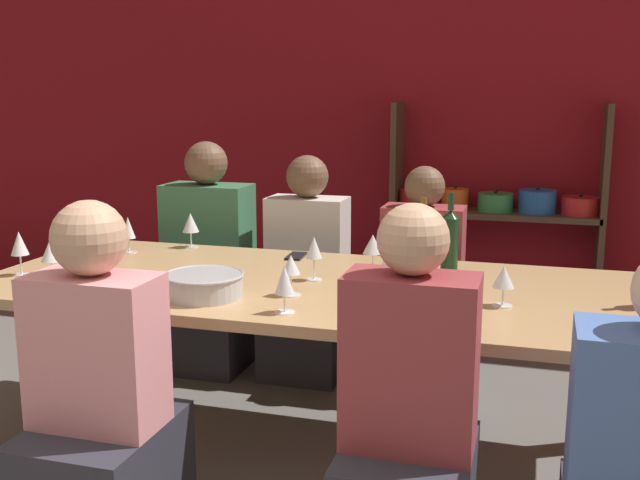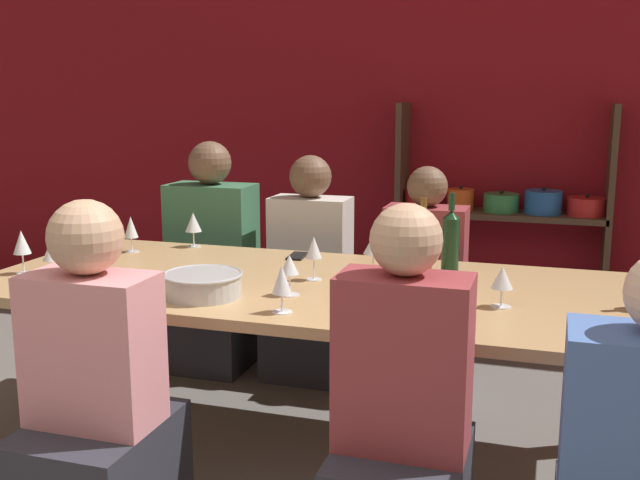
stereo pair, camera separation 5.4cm
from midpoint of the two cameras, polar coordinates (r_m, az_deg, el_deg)
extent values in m
cube|color=maroon|center=(4.98, 5.94, 9.96)|extent=(8.80, 0.06, 2.70)
cube|color=#4C3828|center=(4.83, 6.53, 2.09)|extent=(0.04, 0.30, 1.39)
cube|color=#4C3828|center=(4.75, 21.37, 1.25)|extent=(0.04, 0.30, 1.39)
cube|color=#4C3828|center=(4.90, 13.53, -6.13)|extent=(1.24, 0.30, 0.04)
cylinder|color=#338447|center=(4.93, 7.80, -4.81)|extent=(0.17, 0.17, 0.13)
sphere|color=black|center=(4.91, 7.82, -3.95)|extent=(0.02, 0.02, 0.02)
cylinder|color=silver|center=(4.90, 10.67, -5.09)|extent=(0.18, 0.18, 0.12)
sphere|color=black|center=(4.88, 10.69, -4.31)|extent=(0.02, 0.02, 0.02)
cylinder|color=silver|center=(4.88, 13.57, -5.24)|extent=(0.22, 0.22, 0.12)
sphere|color=black|center=(4.86, 13.61, -4.42)|extent=(0.02, 0.02, 0.02)
cylinder|color=#338447|center=(4.88, 19.42, -5.52)|extent=(0.22, 0.22, 0.13)
sphere|color=black|center=(4.85, 19.48, -4.62)|extent=(0.02, 0.02, 0.02)
cube|color=#4C3828|center=(4.75, 13.91, 1.90)|extent=(1.24, 0.30, 0.04)
cylinder|color=red|center=(4.79, 8.02, 3.12)|extent=(0.21, 0.21, 0.12)
sphere|color=black|center=(4.78, 8.04, 3.96)|extent=(0.02, 0.02, 0.02)
cylinder|color=#E0561E|center=(4.76, 10.97, 3.06)|extent=(0.16, 0.16, 0.13)
sphere|color=black|center=(4.75, 11.00, 3.98)|extent=(0.02, 0.02, 0.02)
cylinder|color=#338447|center=(4.74, 13.95, 2.78)|extent=(0.22, 0.22, 0.11)
sphere|color=black|center=(4.73, 13.99, 3.59)|extent=(0.02, 0.02, 0.02)
cylinder|color=#235BAD|center=(4.73, 16.96, 2.78)|extent=(0.22, 0.22, 0.14)
sphere|color=black|center=(4.72, 17.02, 3.77)|extent=(0.02, 0.02, 0.02)
cylinder|color=red|center=(4.73, 19.95, 2.41)|extent=(0.22, 0.22, 0.11)
sphere|color=black|center=(4.72, 20.00, 3.21)|extent=(0.02, 0.02, 0.02)
cube|color=tan|center=(2.92, -0.06, -3.64)|extent=(2.62, 1.09, 0.04)
cube|color=tan|center=(3.94, -15.28, -5.57)|extent=(0.08, 0.08, 0.68)
cube|color=tan|center=(3.37, 23.14, -8.97)|extent=(0.08, 0.08, 0.68)
cylinder|color=#B7BABC|center=(2.74, -8.38, -3.41)|extent=(0.28, 0.28, 0.08)
torus|color=#B7BABC|center=(2.73, -8.40, -2.61)|extent=(0.29, 0.29, 0.01)
cylinder|color=#19381E|center=(3.11, 10.39, -0.40)|extent=(0.07, 0.07, 0.22)
cone|color=#19381E|center=(3.09, 10.48, 1.93)|extent=(0.07, 0.07, 0.03)
cylinder|color=#19381E|center=(3.08, 10.51, 2.88)|extent=(0.03, 0.03, 0.07)
cylinder|color=brown|center=(2.96, 8.31, -1.00)|extent=(0.08, 0.08, 0.22)
cone|color=brown|center=(2.93, 8.38, 1.42)|extent=(0.08, 0.08, 0.03)
cylinder|color=brown|center=(2.92, 8.41, 2.48)|extent=(0.03, 0.03, 0.08)
cylinder|color=white|center=(2.74, -1.76, -4.18)|extent=(0.07, 0.07, 0.00)
cylinder|color=white|center=(2.73, -1.77, -3.37)|extent=(0.01, 0.01, 0.08)
cone|color=white|center=(2.71, -1.78, -1.87)|extent=(0.07, 0.07, 0.07)
cylinder|color=white|center=(3.18, -19.17, -2.64)|extent=(0.07, 0.07, 0.00)
cylinder|color=white|center=(3.17, -19.21, -2.03)|extent=(0.01, 0.01, 0.06)
cone|color=white|center=(3.16, -19.29, -0.70)|extent=(0.08, 0.08, 0.09)
cylinder|color=maroon|center=(3.16, -19.27, -1.08)|extent=(0.04, 0.04, 0.03)
cylinder|color=white|center=(2.67, 14.18, -4.93)|extent=(0.07, 0.07, 0.00)
cylinder|color=white|center=(2.66, 14.21, -4.24)|extent=(0.01, 0.01, 0.06)
cone|color=white|center=(2.64, 14.29, -2.79)|extent=(0.08, 0.08, 0.08)
cylinder|color=white|center=(2.91, -15.91, -3.70)|extent=(0.07, 0.07, 0.00)
cylinder|color=white|center=(2.90, -15.95, -2.97)|extent=(0.01, 0.01, 0.07)
cone|color=white|center=(2.88, -16.03, -1.52)|extent=(0.06, 0.06, 0.08)
cylinder|color=maroon|center=(2.88, -16.01, -1.90)|extent=(0.03, 0.03, 0.03)
cylinder|color=white|center=(2.96, 0.04, -3.01)|extent=(0.06, 0.06, 0.00)
cylinder|color=white|center=(2.95, 0.04, -2.18)|extent=(0.01, 0.01, 0.08)
cone|color=white|center=(2.93, 0.04, -0.55)|extent=(0.06, 0.06, 0.09)
cylinder|color=maroon|center=(2.93, 0.04, -0.97)|extent=(0.04, 0.04, 0.03)
cylinder|color=white|center=(2.88, 5.88, -3.48)|extent=(0.06, 0.06, 0.00)
cylinder|color=white|center=(2.87, 5.89, -2.79)|extent=(0.01, 0.01, 0.07)
cone|color=white|center=(2.85, 5.93, -1.20)|extent=(0.08, 0.08, 0.10)
cylinder|color=maroon|center=(2.85, 5.92, -1.68)|extent=(0.04, 0.04, 0.04)
cylinder|color=white|center=(3.57, -13.71, -0.85)|extent=(0.07, 0.07, 0.00)
cylinder|color=white|center=(3.57, -13.74, -0.32)|extent=(0.01, 0.01, 0.06)
cone|color=white|center=(3.55, -13.80, 0.97)|extent=(0.06, 0.06, 0.10)
cylinder|color=maroon|center=(3.56, -13.78, 0.57)|extent=(0.04, 0.04, 0.04)
cylinder|color=white|center=(3.63, -9.16, -0.47)|extent=(0.06, 0.06, 0.00)
cylinder|color=white|center=(3.63, -9.18, 0.11)|extent=(0.01, 0.01, 0.07)
cone|color=white|center=(3.61, -9.22, 1.36)|extent=(0.08, 0.08, 0.09)
cylinder|color=maroon|center=(3.62, -9.21, 1.00)|extent=(0.04, 0.04, 0.04)
cylinder|color=white|center=(2.41, 4.94, -6.37)|extent=(0.06, 0.06, 0.00)
cylinder|color=white|center=(2.40, 4.95, -5.58)|extent=(0.01, 0.01, 0.07)
cone|color=white|center=(2.38, 4.98, -3.90)|extent=(0.08, 0.08, 0.08)
cylinder|color=beige|center=(2.39, 4.97, -4.37)|extent=(0.05, 0.05, 0.03)
cylinder|color=white|center=(3.13, 4.55, -2.26)|extent=(0.06, 0.06, 0.00)
cylinder|color=white|center=(3.12, 4.56, -1.64)|extent=(0.01, 0.01, 0.07)
cone|color=white|center=(3.11, 4.58, -0.33)|extent=(0.08, 0.08, 0.08)
cylinder|color=beige|center=(3.11, 4.57, -0.69)|extent=(0.05, 0.05, 0.03)
cylinder|color=white|center=(2.53, -2.30, -5.49)|extent=(0.07, 0.07, 0.00)
cylinder|color=white|center=(2.52, -2.31, -4.77)|extent=(0.01, 0.01, 0.06)
cone|color=white|center=(2.50, -2.32, -3.01)|extent=(0.07, 0.07, 0.10)
cylinder|color=white|center=(3.28, -21.19, -2.37)|extent=(0.06, 0.06, 0.00)
cylinder|color=white|center=(3.27, -21.24, -1.66)|extent=(0.01, 0.01, 0.08)
cone|color=white|center=(3.25, -21.35, -0.15)|extent=(0.07, 0.07, 0.10)
cube|color=black|center=(3.36, -1.27, -1.23)|extent=(0.08, 0.15, 0.01)
cube|color=#99383D|center=(2.04, 7.13, -9.30)|extent=(0.35, 0.19, 0.48)
sphere|color=tan|center=(1.95, 7.36, 0.02)|extent=(0.19, 0.19, 0.19)
cube|color=#2D2D38|center=(3.77, 8.26, -7.88)|extent=(0.39, 0.48, 0.45)
cube|color=#99383D|center=(3.65, 8.46, -1.06)|extent=(0.39, 0.21, 0.46)
sphere|color=brown|center=(3.59, 8.60, 4.05)|extent=(0.19, 0.19, 0.19)
cube|color=pink|center=(2.37, -16.32, -8.03)|extent=(0.39, 0.21, 0.47)
sphere|color=tan|center=(2.28, -16.79, 0.20)|extent=(0.22, 0.22, 0.22)
cube|color=#2D2D38|center=(4.14, -7.69, -5.95)|extent=(0.45, 0.57, 0.48)
cube|color=#3D7551|center=(4.02, -7.87, 0.70)|extent=(0.45, 0.25, 0.50)
sphere|color=brown|center=(3.97, -8.01, 5.85)|extent=(0.23, 0.23, 0.23)
cube|color=#2D2D38|center=(3.97, -0.32, -6.97)|extent=(0.40, 0.50, 0.43)
cube|color=silver|center=(3.85, -0.33, -0.41)|extent=(0.40, 0.22, 0.50)
sphere|color=brown|center=(3.79, -0.33, 4.87)|extent=(0.22, 0.22, 0.22)
camera|label=1|loc=(0.03, -89.48, 0.10)|focal=42.00mm
camera|label=2|loc=(0.03, 90.52, -0.10)|focal=42.00mm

